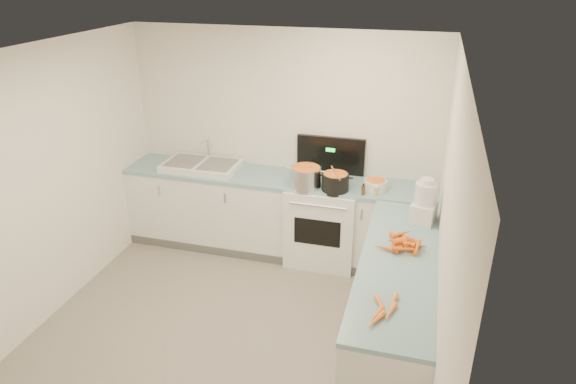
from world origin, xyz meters
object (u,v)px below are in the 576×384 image
(mixing_bowl, at_px, (375,185))
(spice_jar, at_px, (376,191))
(extract_bottle, at_px, (363,191))
(food_processor, at_px, (424,203))
(black_pot, at_px, (335,183))
(sink, at_px, (201,165))
(steel_pot, at_px, (306,178))
(stove, at_px, (324,221))

(mixing_bowl, height_order, spice_jar, mixing_bowl)
(extract_bottle, relative_size, food_processor, 0.23)
(spice_jar, xyz_separation_m, food_processor, (0.48, -0.46, 0.14))
(extract_bottle, xyz_separation_m, food_processor, (0.61, -0.43, 0.13))
(black_pot, distance_m, extract_bottle, 0.31)
(sink, relative_size, steel_pot, 2.65)
(steel_pot, height_order, black_pot, steel_pot)
(food_processor, bearing_deg, black_pot, 152.51)
(food_processor, bearing_deg, spice_jar, 135.98)
(extract_bottle, bearing_deg, mixing_bowl, 56.79)
(spice_jar, bearing_deg, food_processor, -44.02)
(extract_bottle, bearing_deg, stove, 154.12)
(mixing_bowl, distance_m, food_processor, 0.78)
(black_pot, xyz_separation_m, food_processor, (0.91, -0.47, 0.10))
(stove, height_order, sink, stove)
(sink, distance_m, steel_pot, 1.29)
(steel_pot, height_order, mixing_bowl, steel_pot)
(sink, relative_size, spice_jar, 10.48)
(stove, xyz_separation_m, steel_pot, (-0.17, -0.16, 0.56))
(steel_pot, distance_m, spice_jar, 0.74)
(spice_jar, bearing_deg, sink, 174.56)
(sink, relative_size, mixing_bowl, 3.63)
(mixing_bowl, height_order, extract_bottle, mixing_bowl)
(stove, height_order, mixing_bowl, stove)
(black_pot, xyz_separation_m, extract_bottle, (0.30, -0.05, -0.03))
(steel_pot, bearing_deg, spice_jar, -1.13)
(steel_pot, xyz_separation_m, black_pot, (0.32, -0.01, -0.02))
(stove, bearing_deg, extract_bottle, -25.88)
(sink, height_order, extract_bottle, sink)
(stove, bearing_deg, spice_jar, -17.25)
(sink, height_order, spice_jar, sink)
(stove, distance_m, extract_bottle, 0.71)
(black_pot, height_order, food_processor, food_processor)
(steel_pot, relative_size, food_processor, 0.77)
(extract_bottle, bearing_deg, spice_jar, 17.09)
(black_pot, distance_m, mixing_bowl, 0.42)
(spice_jar, bearing_deg, steel_pot, 178.87)
(stove, bearing_deg, sink, 179.38)
(black_pot, bearing_deg, mixing_bowl, 15.48)
(mixing_bowl, height_order, food_processor, food_processor)
(steel_pot, distance_m, food_processor, 1.32)
(sink, bearing_deg, food_processor, -14.73)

